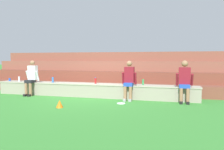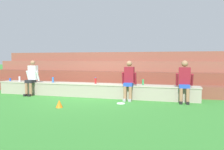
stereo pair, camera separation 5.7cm
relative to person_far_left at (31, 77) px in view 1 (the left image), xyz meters
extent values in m
plane|color=#388433|center=(2.45, -0.01, -0.74)|extent=(80.00, 80.00, 0.00)
cube|color=gray|center=(2.45, 0.28, -0.49)|extent=(7.91, 0.57, 0.51)
cube|color=#ABA28E|center=(2.45, 0.28, -0.25)|extent=(7.95, 0.61, 0.04)
cube|color=brown|center=(2.45, 1.17, -0.52)|extent=(11.61, 0.70, 0.45)
cube|color=brown|center=(2.45, 1.86, -0.29)|extent=(11.61, 0.70, 0.90)
cube|color=brown|center=(2.45, 2.56, -0.07)|extent=(11.61, 0.70, 1.34)
cube|color=brown|center=(2.45, 3.25, 0.16)|extent=(11.61, 0.70, 1.79)
cylinder|color=#996B4C|center=(-0.10, -0.23, -0.49)|extent=(0.11, 0.11, 0.51)
cylinder|color=#996B4C|center=(0.10, -0.23, -0.49)|extent=(0.11, 0.11, 0.51)
cube|color=black|center=(-0.10, -0.27, -0.70)|extent=(0.10, 0.22, 0.08)
cube|color=black|center=(0.10, -0.27, -0.70)|extent=(0.10, 0.22, 0.08)
cube|color=black|center=(0.00, -0.09, -0.18)|extent=(0.31, 0.32, 0.12)
cube|color=white|center=(0.00, 0.09, 0.16)|extent=(0.35, 0.20, 0.57)
sphere|color=#996B4C|center=(0.00, 0.09, 0.56)|extent=(0.19, 0.19, 0.19)
cylinder|color=white|center=(-0.22, 0.07, 0.03)|extent=(0.08, 0.21, 0.42)
cylinder|color=white|center=(0.22, 0.07, 0.03)|extent=(0.08, 0.22, 0.42)
cylinder|color=#996B4C|center=(3.88, -0.22, -0.49)|extent=(0.11, 0.11, 0.51)
cylinder|color=#996B4C|center=(4.07, -0.22, -0.49)|extent=(0.11, 0.11, 0.51)
cube|color=#99999E|center=(3.88, -0.26, -0.70)|extent=(0.10, 0.22, 0.08)
cube|color=#99999E|center=(4.07, -0.26, -0.70)|extent=(0.10, 0.22, 0.08)
cube|color=#2347B2|center=(3.98, -0.09, -0.18)|extent=(0.31, 0.31, 0.12)
cube|color=maroon|center=(3.98, 0.06, 0.15)|extent=(0.34, 0.20, 0.56)
sphere|color=#996B4C|center=(3.98, 0.06, 0.55)|extent=(0.20, 0.20, 0.20)
cylinder|color=maroon|center=(3.76, 0.04, 0.03)|extent=(0.08, 0.18, 0.43)
cylinder|color=maroon|center=(4.20, 0.04, 0.03)|extent=(0.08, 0.18, 0.43)
cylinder|color=#996B4C|center=(5.75, -0.21, -0.49)|extent=(0.11, 0.11, 0.51)
cylinder|color=#996B4C|center=(5.96, -0.21, -0.49)|extent=(0.11, 0.11, 0.51)
cube|color=black|center=(5.75, -0.25, -0.70)|extent=(0.10, 0.22, 0.08)
cube|color=black|center=(5.96, -0.25, -0.70)|extent=(0.10, 0.22, 0.08)
cube|color=#2347B2|center=(5.85, -0.09, -0.18)|extent=(0.34, 0.31, 0.12)
cube|color=maroon|center=(5.85, 0.03, 0.16)|extent=(0.38, 0.20, 0.56)
sphere|color=#996B4C|center=(5.85, 0.03, 0.56)|extent=(0.21, 0.21, 0.21)
cylinder|color=maroon|center=(5.62, 0.01, 0.03)|extent=(0.08, 0.21, 0.42)
cylinder|color=maroon|center=(6.09, 0.01, 0.03)|extent=(0.08, 0.24, 0.42)
cylinder|color=blue|center=(0.83, 0.22, -0.12)|extent=(0.08, 0.08, 0.22)
cylinder|color=red|center=(0.83, 0.22, 0.00)|extent=(0.05, 0.05, 0.02)
cylinder|color=silver|center=(-0.78, 0.26, -0.13)|extent=(0.07, 0.07, 0.21)
cylinder|color=red|center=(-0.78, 0.26, -0.01)|extent=(0.04, 0.04, 0.02)
cylinder|color=red|center=(2.62, 0.29, -0.12)|extent=(0.07, 0.07, 0.22)
cylinder|color=blue|center=(2.62, 0.29, 0.00)|extent=(0.04, 0.04, 0.02)
cylinder|color=green|center=(4.44, 0.32, -0.12)|extent=(0.07, 0.07, 0.22)
cylinder|color=red|center=(4.44, 0.32, 0.00)|extent=(0.04, 0.04, 0.02)
cylinder|color=blue|center=(-1.29, 0.30, -0.17)|extent=(0.08, 0.08, 0.12)
cylinder|color=white|center=(3.86, -0.75, -0.73)|extent=(0.27, 0.27, 0.02)
cone|color=orange|center=(2.21, -1.80, -0.63)|extent=(0.21, 0.21, 0.23)
camera|label=1|loc=(5.45, -7.77, 0.72)|focal=35.81mm
camera|label=2|loc=(5.51, -7.76, 0.72)|focal=35.81mm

